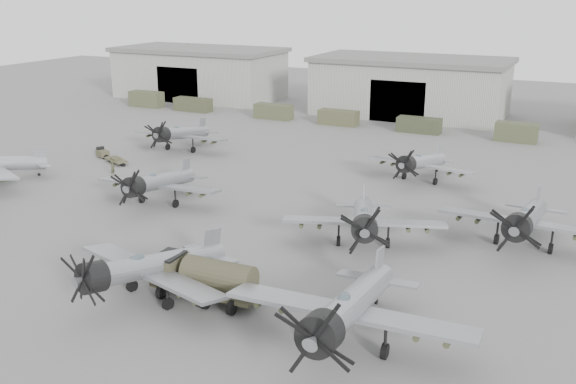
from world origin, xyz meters
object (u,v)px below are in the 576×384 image
object	(u,v)px
aircraft_near_1	(146,268)
aircraft_near_2	(347,309)
tug_trailer	(108,156)
ground_crew	(113,168)
aircraft_far_0	(179,134)
aircraft_mid_1	(157,183)
aircraft_mid_2	(364,219)
aircraft_mid_3	(526,220)
fuel_tanker	(205,276)
aircraft_far_1	(420,163)

from	to	relation	value
aircraft_near_1	aircraft_near_2	bearing A→B (deg)	15.49
tug_trailer	ground_crew	world-z (taller)	ground_crew
aircraft_near_2	aircraft_far_0	xyz separation A→B (m)	(-33.59, 32.88, -0.35)
aircraft_mid_1	ground_crew	distance (m)	11.56
aircraft_mid_2	aircraft_far_0	size ratio (longest dim) A/B	1.03
aircraft_near_2	ground_crew	size ratio (longest dim) A/B	8.43
ground_crew	aircraft_mid_2	bearing A→B (deg)	-107.09
aircraft_mid_3	fuel_tanker	size ratio (longest dim) A/B	1.81
aircraft_near_2	aircraft_near_1	bearing A→B (deg)	177.33
aircraft_near_1	aircraft_mid_1	distance (m)	18.63
aircraft_mid_2	fuel_tanker	xyz separation A→B (m)	(-6.13, -12.26, -0.67)
aircraft_mid_1	aircraft_mid_2	world-z (taller)	aircraft_mid_2
aircraft_mid_1	fuel_tanker	size ratio (longest dim) A/B	1.65
aircraft_mid_3	tug_trailer	xyz separation A→B (m)	(-45.63, 7.15, -1.89)
aircraft_mid_2	aircraft_far_1	bearing A→B (deg)	72.26
aircraft_near_1	aircraft_mid_1	bearing A→B (deg)	140.70
aircraft_mid_1	ground_crew	xyz separation A→B (m)	(-9.95, 5.75, -1.31)
aircraft_near_1	aircraft_mid_2	world-z (taller)	aircraft_mid_2
tug_trailer	aircraft_mid_3	bearing A→B (deg)	15.24
aircraft_far_1	aircraft_near_2	bearing A→B (deg)	-72.71
aircraft_far_0	fuel_tanker	xyz separation A→B (m)	(23.46, -30.98, -0.59)
fuel_tanker	ground_crew	size ratio (longest dim) A/B	4.35
aircraft_near_2	aircraft_far_1	distance (m)	33.01
aircraft_near_2	aircraft_mid_2	xyz separation A→B (m)	(-4.00, 14.16, -0.27)
aircraft_mid_3	tug_trailer	world-z (taller)	aircraft_mid_3
aircraft_far_0	ground_crew	size ratio (longest dim) A/B	7.24
aircraft_mid_3	aircraft_mid_2	bearing A→B (deg)	-153.03
aircraft_far_0	tug_trailer	bearing A→B (deg)	-128.80
aircraft_mid_3	aircraft_far_1	bearing A→B (deg)	133.00
aircraft_mid_1	aircraft_mid_3	distance (m)	30.94
fuel_tanker	tug_trailer	xyz separation A→B (m)	(-28.61, 24.20, -1.11)
aircraft_near_1	aircraft_mid_2	distance (m)	16.81
aircraft_mid_1	aircraft_far_1	size ratio (longest dim) A/B	1.04
aircraft_near_2	aircraft_mid_2	size ratio (longest dim) A/B	1.13
aircraft_mid_1	ground_crew	world-z (taller)	aircraft_mid_1
aircraft_mid_2	tug_trailer	size ratio (longest dim) A/B	2.07
aircraft_near_1	aircraft_mid_3	size ratio (longest dim) A/B	0.95
aircraft_far_0	ground_crew	world-z (taller)	aircraft_far_0
aircraft_near_1	ground_crew	size ratio (longest dim) A/B	7.50
aircraft_mid_3	aircraft_far_0	xyz separation A→B (m)	(-40.48, 13.93, -0.19)
aircraft_far_0	ground_crew	bearing A→B (deg)	-92.57
fuel_tanker	ground_crew	distance (m)	30.53
aircraft_mid_3	tug_trailer	bearing A→B (deg)	174.31
aircraft_near_1	aircraft_mid_3	world-z (taller)	aircraft_mid_3
fuel_tanker	tug_trailer	bearing A→B (deg)	138.71
aircraft_far_0	aircraft_near_1	bearing A→B (deg)	-59.75
tug_trailer	aircraft_far_1	bearing A→B (deg)	35.06
aircraft_mid_2	aircraft_mid_3	bearing A→B (deg)	4.30
aircraft_near_2	tug_trailer	bearing A→B (deg)	143.87
tug_trailer	ground_crew	bearing A→B (deg)	-20.73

